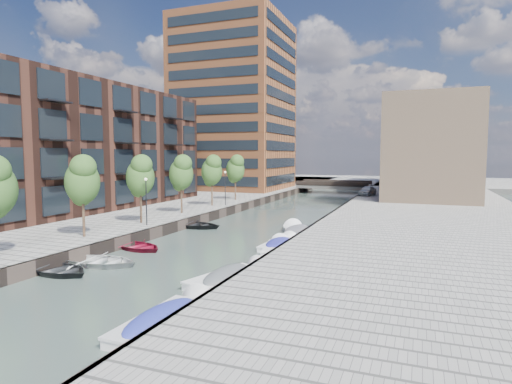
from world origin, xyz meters
The scene contains 28 objects.
water centered at (0.00, 40.00, 0.00)m, with size 300.00×300.00×0.00m, color #38473F.
quay_left centered at (-36.00, 40.00, 0.50)m, with size 60.00×140.00×1.00m, color gray.
quay_right centered at (16.00, 40.00, 0.50)m, with size 20.00×140.00×1.00m, color gray.
quay_wall_left centered at (-6.10, 40.00, 0.50)m, with size 0.25×140.00×1.00m, color #332823.
quay_wall_right centered at (6.10, 40.00, 0.50)m, with size 0.25×140.00×1.00m, color #332823.
far_closure centered at (0.00, 100.00, 0.50)m, with size 80.00×40.00×1.00m, color gray.
apartment_block centered at (-20.00, 30.00, 8.00)m, with size 8.00×38.00×14.00m, color black.
tower centered at (-17.00, 65.00, 16.00)m, with size 18.00×18.00×30.00m, color #9C542D.
tan_block_near centered at (16.00, 62.00, 8.00)m, with size 12.00×25.00×14.00m, color tan.
tan_block_far centered at (16.00, 88.00, 9.00)m, with size 12.00×20.00×16.00m, color tan.
bridge centered at (0.00, 72.00, 1.39)m, with size 13.00×6.00×1.30m.
tree_2 centered at (-8.50, 18.00, 5.31)m, with size 2.50×2.50×5.95m.
tree_3 centered at (-8.50, 25.00, 5.31)m, with size 2.50×2.50×5.95m.
tree_4 centered at (-8.50, 32.00, 5.31)m, with size 2.50×2.50×5.95m.
tree_5 centered at (-8.50, 39.00, 5.31)m, with size 2.50×2.50×5.95m.
tree_6 centered at (-8.50, 46.00, 5.31)m, with size 2.50×2.50×5.95m.
lamp_1 centered at (-7.20, 24.00, 3.51)m, with size 0.24×0.24×4.12m.
lamp_2 centered at (-7.20, 40.00, 3.51)m, with size 0.24×0.24×4.12m.
sloop_0 centered at (-5.27, 12.30, 0.00)m, with size 3.36×4.71×0.98m, color black.
sloop_2 centered at (-4.82, 19.53, 0.00)m, with size 3.22×4.51×0.93m, color maroon.
sloop_3 centered at (-4.15, 14.75, 0.00)m, with size 3.58×5.01×1.04m, color silver.
sloop_4 centered at (-5.40, 29.51, 0.00)m, with size 3.62×5.07×1.05m, color black.
motorboat_0 centered at (5.09, 8.19, 0.23)m, with size 2.06×5.59×1.85m.
motorboat_1 centered at (5.06, 14.79, 0.22)m, with size 3.38×5.77×1.82m.
motorboat_2 centered at (4.91, 23.35, 0.09)m, with size 2.47×4.99×1.59m.
motorboat_3 centered at (4.85, 24.37, 0.19)m, with size 1.98×4.90×1.60m.
motorboat_4 centered at (4.52, 29.88, 0.23)m, with size 3.89×5.94×1.88m.
car centered at (7.50, 58.74, 1.73)m, with size 1.73×4.31×1.47m, color #B0B4B5.
Camera 1 is at (14.79, -6.78, 7.10)m, focal length 30.00 mm.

